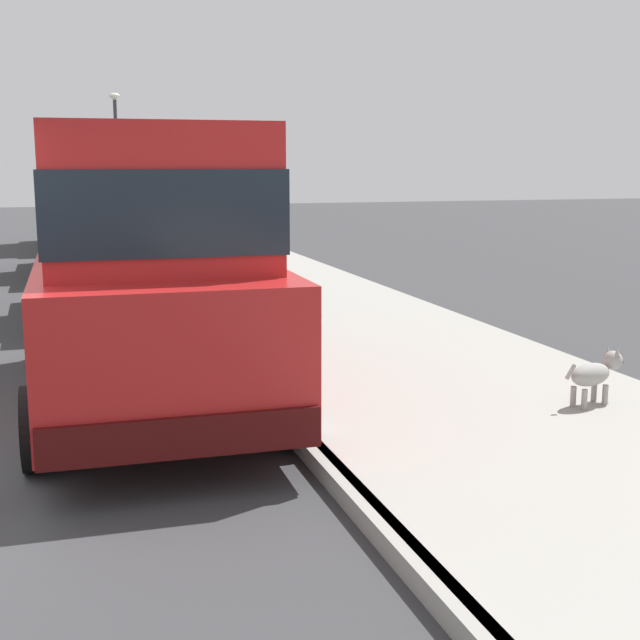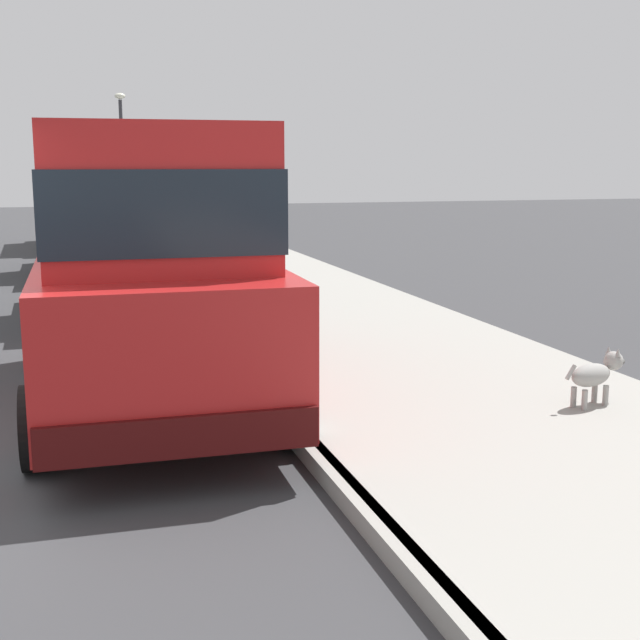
% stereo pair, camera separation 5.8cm
% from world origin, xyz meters
% --- Properties ---
extents(curb, '(0.16, 64.00, 0.14)m').
position_xyz_m(curb, '(3.20, 0.00, 0.07)').
color(curb, gray).
rests_on(curb, ground).
extents(sidewalk, '(3.60, 64.00, 0.14)m').
position_xyz_m(sidewalk, '(5.00, 0.00, 0.07)').
color(sidewalk, '#99968E').
rests_on(sidewalk, ground).
extents(car_red_van, '(2.20, 4.93, 2.52)m').
position_xyz_m(car_red_van, '(2.19, 1.18, 1.39)').
color(car_red_van, red).
rests_on(car_red_van, ground).
extents(car_grey_hatchback, '(1.99, 3.82, 1.88)m').
position_xyz_m(car_grey_hatchback, '(2.16, 6.14, 0.98)').
color(car_grey_hatchback, slate).
rests_on(car_grey_hatchback, ground).
extents(car_black_sedan, '(2.05, 4.61, 1.92)m').
position_xyz_m(car_black_sedan, '(2.09, 11.48, 0.98)').
color(car_black_sedan, black).
rests_on(car_black_sedan, ground).
extents(car_white_van, '(2.22, 4.95, 2.52)m').
position_xyz_m(car_white_van, '(2.23, 17.33, 1.39)').
color(car_white_van, white).
rests_on(car_white_van, ground).
extents(dog_grey, '(0.74, 0.32, 0.49)m').
position_xyz_m(dog_grey, '(5.86, -0.42, 0.43)').
color(dog_grey, '#999691').
rests_on(dog_grey, sidewalk).
extents(street_lamp, '(0.36, 0.36, 4.42)m').
position_xyz_m(street_lamp, '(3.55, 23.65, 2.91)').
color(street_lamp, '#2D2D33').
rests_on(street_lamp, sidewalk).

